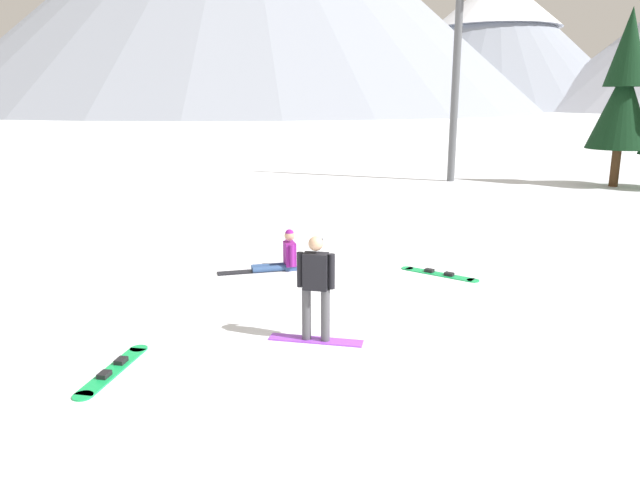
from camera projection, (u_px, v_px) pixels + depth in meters
name	position (u px, v px, depth m)	size (l,w,h in m)	color
ground_plane	(384.00, 358.00, 9.21)	(800.00, 800.00, 0.00)	white
snowboarder_foreground	(316.00, 286.00, 9.63)	(1.60, 0.59, 1.79)	#993FD8
snowboarder_midground	(282.00, 256.00, 13.86)	(1.65, 1.41, 0.97)	#335184
loose_snowboard_near_right	(113.00, 370.00, 8.75)	(0.67, 1.88, 0.09)	#19B259
loose_snowboard_far_spare	(439.00, 274.00, 13.53)	(1.92, 0.70, 0.09)	#19B259
pine_tree_young	(624.00, 91.00, 26.09)	(2.80, 2.80, 7.80)	#472D19
ski_lift_tower	(457.00, 62.00, 27.54)	(3.41, 0.36, 9.74)	#595B60
peak_east_ridge	(495.00, 39.00, 211.46)	(101.07, 101.07, 46.79)	#8C93A3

